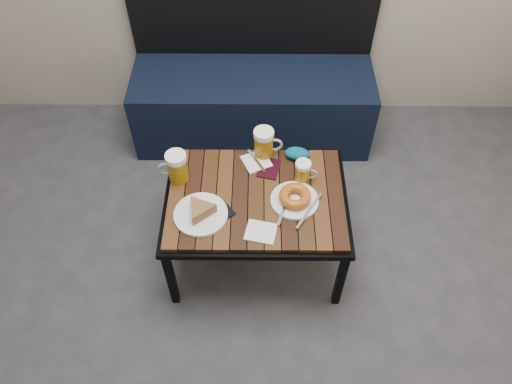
{
  "coord_description": "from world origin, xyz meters",
  "views": [
    {
      "loc": [
        0.24,
        -0.58,
        2.24
      ],
      "look_at": [
        0.23,
        0.84,
        0.5
      ],
      "focal_mm": 35.0,
      "sensor_mm": 36.0,
      "label": 1
    }
  ],
  "objects_px": {
    "bench": "(253,97)",
    "beer_mug_right": "(303,172)",
    "plate_bagel": "(295,198)",
    "knit_pouch": "(297,154)",
    "beer_mug_left": "(177,167)",
    "passport_burgundy": "(269,168)",
    "beer_mug_centre": "(264,143)",
    "plate_pie": "(200,212)",
    "passport_navy": "(218,214)",
    "cafe_table": "(256,202)"
  },
  "relations": [
    {
      "from": "bench",
      "to": "beer_mug_right",
      "type": "xyz_separation_m",
      "value": [
        0.24,
        -0.83,
        0.26
      ]
    },
    {
      "from": "beer_mug_right",
      "to": "plate_pie",
      "type": "bearing_deg",
      "value": -148.5
    },
    {
      "from": "cafe_table",
      "to": "plate_pie",
      "type": "height_order",
      "value": "plate_pie"
    },
    {
      "from": "plate_bagel",
      "to": "knit_pouch",
      "type": "height_order",
      "value": "plate_bagel"
    },
    {
      "from": "bench",
      "to": "passport_burgundy",
      "type": "xyz_separation_m",
      "value": [
        0.09,
        -0.76,
        0.2
      ]
    },
    {
      "from": "beer_mug_centre",
      "to": "passport_burgundy",
      "type": "height_order",
      "value": "beer_mug_centre"
    },
    {
      "from": "bench",
      "to": "passport_navy",
      "type": "xyz_separation_m",
      "value": [
        -0.14,
        -1.03,
        0.2
      ]
    },
    {
      "from": "passport_burgundy",
      "to": "beer_mug_centre",
      "type": "bearing_deg",
      "value": 117.71
    },
    {
      "from": "beer_mug_left",
      "to": "passport_burgundy",
      "type": "distance_m",
      "value": 0.43
    },
    {
      "from": "passport_navy",
      "to": "bench",
      "type": "bearing_deg",
      "value": 133.57
    },
    {
      "from": "beer_mug_centre",
      "to": "passport_burgundy",
      "type": "xyz_separation_m",
      "value": [
        0.02,
        -0.09,
        -0.07
      ]
    },
    {
      "from": "beer_mug_right",
      "to": "knit_pouch",
      "type": "distance_m",
      "value": 0.15
    },
    {
      "from": "passport_burgundy",
      "to": "plate_pie",
      "type": "bearing_deg",
      "value": -123.2
    },
    {
      "from": "bench",
      "to": "plate_pie",
      "type": "bearing_deg",
      "value": -101.79
    },
    {
      "from": "beer_mug_centre",
      "to": "cafe_table",
      "type": "bearing_deg",
      "value": -101.93
    },
    {
      "from": "beer_mug_right",
      "to": "passport_burgundy",
      "type": "height_order",
      "value": "beer_mug_right"
    },
    {
      "from": "beer_mug_right",
      "to": "passport_burgundy",
      "type": "relative_size",
      "value": 0.87
    },
    {
      "from": "passport_navy",
      "to": "passport_burgundy",
      "type": "xyz_separation_m",
      "value": [
        0.23,
        0.28,
        -0.0
      ]
    },
    {
      "from": "cafe_table",
      "to": "passport_navy",
      "type": "bearing_deg",
      "value": -147.32
    },
    {
      "from": "bench",
      "to": "beer_mug_right",
      "type": "height_order",
      "value": "bench"
    },
    {
      "from": "plate_pie",
      "to": "plate_bagel",
      "type": "xyz_separation_m",
      "value": [
        0.42,
        0.08,
        -0.0
      ]
    },
    {
      "from": "bench",
      "to": "cafe_table",
      "type": "distance_m",
      "value": 0.94
    },
    {
      "from": "passport_burgundy",
      "to": "knit_pouch",
      "type": "distance_m",
      "value": 0.16
    },
    {
      "from": "beer_mug_centre",
      "to": "passport_navy",
      "type": "relative_size",
      "value": 1.16
    },
    {
      "from": "beer_mug_right",
      "to": "plate_bagel",
      "type": "distance_m",
      "value": 0.14
    },
    {
      "from": "beer_mug_right",
      "to": "cafe_table",
      "type": "bearing_deg",
      "value": -148.8
    },
    {
      "from": "beer_mug_right",
      "to": "knit_pouch",
      "type": "height_order",
      "value": "beer_mug_right"
    },
    {
      "from": "passport_navy",
      "to": "passport_burgundy",
      "type": "bearing_deg",
      "value": 101.74
    },
    {
      "from": "beer_mug_left",
      "to": "passport_burgundy",
      "type": "bearing_deg",
      "value": -172.67
    },
    {
      "from": "beer_mug_right",
      "to": "beer_mug_centre",
      "type": "bearing_deg",
      "value": 144.39
    },
    {
      "from": "beer_mug_right",
      "to": "plate_bagel",
      "type": "height_order",
      "value": "beer_mug_right"
    },
    {
      "from": "beer_mug_right",
      "to": "plate_bagel",
      "type": "bearing_deg",
      "value": -101.16
    },
    {
      "from": "beer_mug_left",
      "to": "passport_burgundy",
      "type": "height_order",
      "value": "beer_mug_left"
    },
    {
      "from": "beer_mug_left",
      "to": "plate_pie",
      "type": "height_order",
      "value": "beer_mug_left"
    },
    {
      "from": "beer_mug_centre",
      "to": "knit_pouch",
      "type": "distance_m",
      "value": 0.17
    },
    {
      "from": "beer_mug_centre",
      "to": "plate_bagel",
      "type": "relative_size",
      "value": 0.57
    },
    {
      "from": "passport_navy",
      "to": "knit_pouch",
      "type": "distance_m",
      "value": 0.51
    },
    {
      "from": "bench",
      "to": "beer_mug_centre",
      "type": "xyz_separation_m",
      "value": [
        0.06,
        -0.67,
        0.28
      ]
    },
    {
      "from": "knit_pouch",
      "to": "passport_navy",
      "type": "bearing_deg",
      "value": -136.17
    },
    {
      "from": "bench",
      "to": "beer_mug_right",
      "type": "distance_m",
      "value": 0.9
    },
    {
      "from": "bench",
      "to": "plate_pie",
      "type": "relative_size",
      "value": 5.86
    },
    {
      "from": "knit_pouch",
      "to": "cafe_table",
      "type": "bearing_deg",
      "value": -129.02
    },
    {
      "from": "bench",
      "to": "plate_pie",
      "type": "xyz_separation_m",
      "value": [
        -0.22,
        -1.04,
        0.23
      ]
    },
    {
      "from": "plate_pie",
      "to": "bench",
      "type": "bearing_deg",
      "value": 78.21
    },
    {
      "from": "plate_pie",
      "to": "passport_navy",
      "type": "xyz_separation_m",
      "value": [
        0.07,
        0.0,
        -0.02
      ]
    },
    {
      "from": "bench",
      "to": "knit_pouch",
      "type": "distance_m",
      "value": 0.75
    },
    {
      "from": "plate_pie",
      "to": "beer_mug_left",
      "type": "bearing_deg",
      "value": 119.05
    },
    {
      "from": "beer_mug_right",
      "to": "passport_navy",
      "type": "height_order",
      "value": "beer_mug_right"
    },
    {
      "from": "beer_mug_left",
      "to": "passport_burgundy",
      "type": "xyz_separation_m",
      "value": [
        0.42,
        0.06,
        -0.07
      ]
    },
    {
      "from": "bench",
      "to": "beer_mug_left",
      "type": "xyz_separation_m",
      "value": [
        -0.34,
        -0.82,
        0.28
      ]
    }
  ]
}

